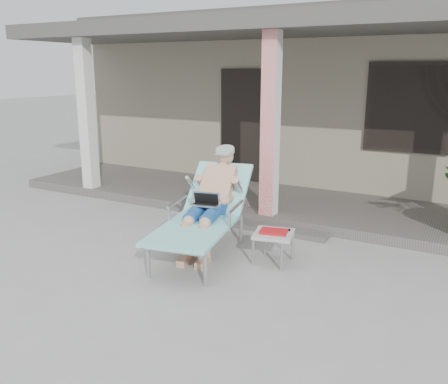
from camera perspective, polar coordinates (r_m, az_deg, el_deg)
The scene contains 7 objects.
ground at distance 5.37m, azimuth -3.86°, elevation -10.14°, with size 60.00×60.00×0.00m, color #9E9E99.
house at distance 10.95m, azimuth 14.66°, elevation 11.09°, with size 10.40×5.40×3.30m.
porch_deck at distance 7.89m, azimuth 7.75°, elevation -1.51°, with size 10.00×2.00×0.15m, color #605B56.
porch_overhang at distance 7.56m, azimuth 8.34°, elevation 18.57°, with size 10.00×2.30×2.85m.
porch_step at distance 6.88m, azimuth 4.34°, elevation -4.16°, with size 2.00×0.30×0.07m, color #605B56.
lounger at distance 5.88m, azimuth -2.00°, elevation 0.54°, with size 1.11×2.11×1.33m.
side_table at distance 5.64m, azimuth 5.99°, elevation -5.23°, with size 0.53×0.53×0.40m.
Camera 1 is at (2.62, -4.12, 2.24)m, focal length 38.00 mm.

